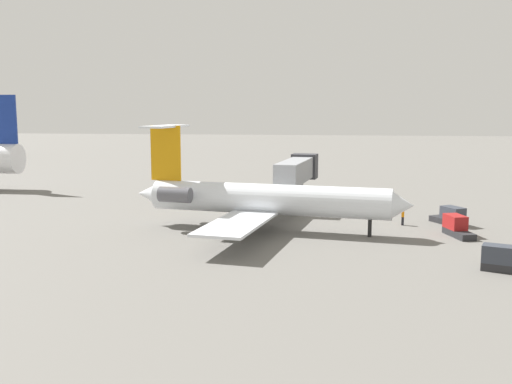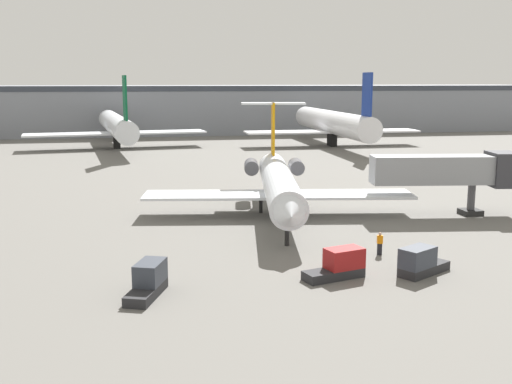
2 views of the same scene
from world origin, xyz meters
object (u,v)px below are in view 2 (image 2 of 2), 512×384
Objects in this scene: baggage_tug_lead at (340,265)px; baggage_tug_trailing at (420,262)px; baggage_tug_spare at (148,281)px; ground_crew_marshaller at (380,243)px; parked_airliner_west_mid at (333,123)px; regional_jet at (279,182)px; jet_bridge at (454,170)px; parked_airliner_west_end at (116,126)px.

baggage_tug_lead is 5.36m from baggage_tug_trailing.
baggage_tug_lead is 1.00× the size of baggage_tug_spare.
ground_crew_marshaller is 6.30m from baggage_tug_lead.
baggage_tug_spare is 0.11× the size of parked_airliner_west_mid.
baggage_tug_trailing is (5.20, -18.95, -2.33)m from regional_jet.
regional_jet is 6.54× the size of baggage_tug_lead.
parked_airliner_west_mid reaches higher than baggage_tug_lead.
regional_jet reaches higher than jet_bridge.
parked_airliner_west_end is (-21.29, 75.61, 3.36)m from ground_crew_marshaller.
jet_bridge is 16.74m from ground_crew_marshaller.
ground_crew_marshaller is at bearing -74.27° from parked_airliner_west_end.
ground_crew_marshaller is 0.04× the size of parked_airliner_west_end.
parked_airliner_west_mid is at bearing 76.52° from baggage_tug_trailing.
ground_crew_marshaller is (4.35, -14.09, -2.31)m from regional_jet.
jet_bridge is (16.12, -2.67, 1.05)m from regional_jet.
parked_airliner_west_mid reaches higher than baggage_tug_spare.
jet_bridge is at bearing -97.06° from parked_airliner_west_mid.
jet_bridge reaches higher than baggage_tug_trailing.
baggage_tug_trailing is 83.52m from parked_airliner_west_end.
regional_jet reaches higher than baggage_tug_spare.
baggage_tug_trailing is 79.13m from parked_airliner_west_mid.
baggage_tug_lead is 81.84m from parked_airliner_west_end.
parked_airliner_west_mid is (35.83, 77.36, 3.62)m from baggage_tug_spare.
baggage_tug_trailing and baggage_tug_spare have the same top height.
regional_jet is 23.07m from baggage_tug_spare.
baggage_tug_lead and baggage_tug_trailing have the same top height.
jet_bridge is 3.24× the size of baggage_tug_spare.
baggage_tug_lead is (-16.26, -15.84, -3.38)m from jet_bridge.
regional_jet is at bearing -112.18° from parked_airliner_west_mid.
jet_bridge is at bearing 30.61° from baggage_tug_spare.
baggage_tug_lead is at bearing -107.27° from parked_airliner_west_mid.
baggage_tug_spare reaches higher than ground_crew_marshaller.
parked_airliner_west_end reaches higher than baggage_tug_lead.
regional_jet is 16.38× the size of ground_crew_marshaller.
parked_airliner_west_end is (-33.06, 64.19, -0.00)m from jet_bridge.
parked_airliner_west_mid is (19.27, 72.01, 3.60)m from ground_crew_marshaller.
ground_crew_marshaller is 78.62m from parked_airliner_west_end.
jet_bridge is 3.25× the size of baggage_tug_lead.
regional_jet is 62.57m from parked_airliner_west_mid.
parked_airliner_west_mid is at bearing 67.82° from regional_jet.
baggage_tug_spare is 85.33m from parked_airliner_west_mid.
parked_airliner_west_end is at bearing 93.34° from baggage_tug_spare.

